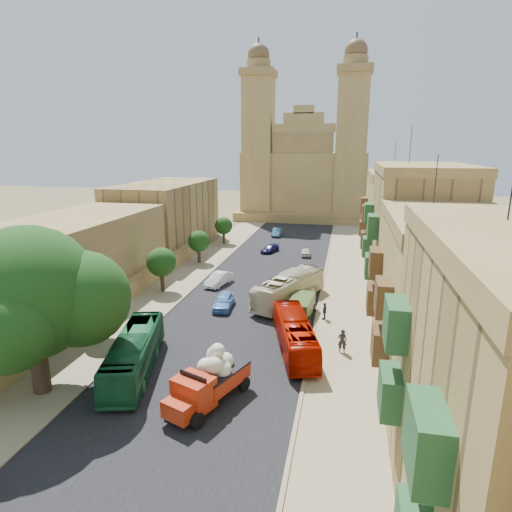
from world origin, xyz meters
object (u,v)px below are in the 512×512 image
at_px(street_tree_a, 100,302).
at_px(bus_red_east, 295,334).
at_px(car_cream, 293,307).
at_px(car_white_b, 306,252).
at_px(olive_pickup, 301,307).
at_px(car_blue_b, 277,232).
at_px(street_tree_d, 224,226).
at_px(bus_green_north, 134,353).
at_px(car_white_a, 219,279).
at_px(red_truck, 208,380).
at_px(church, 305,173).
at_px(street_tree_c, 199,241).
at_px(bus_cream_east, 289,288).
at_px(street_tree_b, 161,262).
at_px(car_dkblue, 270,249).
at_px(pedestrian_a, 342,341).
at_px(pedestrian_c, 325,311).
at_px(ficus_tree, 32,297).
at_px(car_blue_a, 224,301).

height_order(street_tree_a, bus_red_east, street_tree_a).
height_order(car_cream, car_white_b, car_white_b).
height_order(olive_pickup, car_blue_b, olive_pickup).
relative_size(street_tree_a, street_tree_d, 1.07).
distance_m(bus_green_north, car_white_a, 19.80).
bearing_deg(red_truck, street_tree_d, 104.93).
bearing_deg(street_tree_d, street_tree_a, -90.00).
height_order(bus_red_east, car_white_a, bus_red_east).
xyz_separation_m(church, bus_green_north, (-4.74, -71.14, -8.09)).
relative_size(street_tree_c, car_blue_b, 1.08).
relative_size(church, bus_green_north, 3.55).
bearing_deg(bus_cream_east, street_tree_b, 19.61).
xyz_separation_m(red_truck, car_white_a, (-6.09, 22.28, -0.86)).
distance_m(bus_green_north, car_dkblue, 36.45).
distance_m(pedestrian_a, pedestrian_c, 6.45).
xyz_separation_m(ficus_tree, car_blue_b, (6.87, 51.73, -5.77)).
bearing_deg(bus_cream_east, car_cream, 127.26).
xyz_separation_m(street_tree_d, bus_green_north, (5.26, -40.53, -1.49)).
bearing_deg(ficus_tree, car_dkblue, 78.91).
distance_m(car_dkblue, pedestrian_a, 32.25).
relative_size(street_tree_b, street_tree_c, 1.10).
distance_m(bus_cream_east, car_cream, 2.99).
bearing_deg(car_dkblue, bus_red_east, -57.11).
bearing_deg(street_tree_c, pedestrian_a, -49.27).
height_order(ficus_tree, pedestrian_a, ficus_tree).
bearing_deg(street_tree_a, street_tree_d, 90.00).
bearing_deg(street_tree_b, ficus_tree, -88.29).
bearing_deg(car_cream, bus_green_north, 45.95).
bearing_deg(olive_pickup, street_tree_d, 119.06).
bearing_deg(pedestrian_c, bus_cream_east, -122.02).
xyz_separation_m(street_tree_d, pedestrian_c, (17.74, -28.31, -2.10)).
height_order(car_blue_a, car_cream, car_blue_a).
height_order(street_tree_c, car_cream, street_tree_c).
xyz_separation_m(bus_red_east, car_cream, (-1.07, 7.62, -0.79)).
relative_size(church, car_blue_a, 8.63).
bearing_deg(church, car_dkblue, -92.65).
height_order(street_tree_d, car_cream, street_tree_d).
bearing_deg(street_tree_d, bus_red_east, -65.67).
xyz_separation_m(church, car_cream, (4.74, -57.96, -8.97)).
xyz_separation_m(car_cream, pedestrian_c, (3.00, -0.96, 0.26)).
distance_m(bus_red_east, car_blue_a, 10.82).
height_order(church, bus_red_east, church).
bearing_deg(pedestrian_c, street_tree_d, -135.27).
bearing_deg(bus_green_north, street_tree_d, 82.95).
xyz_separation_m(ficus_tree, olive_pickup, (14.96, 15.99, -5.56)).
height_order(church, ficus_tree, church).
distance_m(ficus_tree, street_tree_a, 8.67).
distance_m(street_tree_a, car_dkblue, 32.96).
relative_size(street_tree_a, car_cream, 1.19).
relative_size(olive_pickup, car_blue_a, 1.08).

